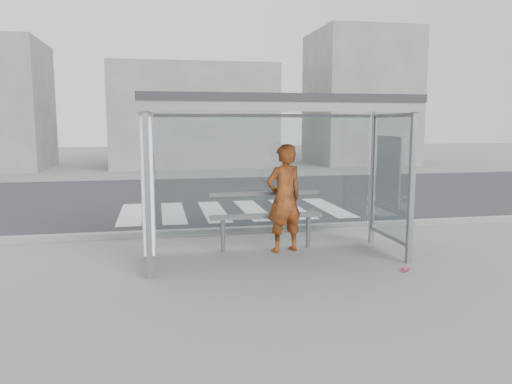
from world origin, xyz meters
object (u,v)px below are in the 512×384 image
(person, at_px, (284,198))
(soda_can, at_px, (405,269))
(bus_shelter, at_px, (252,137))
(bench, at_px, (266,216))

(person, xyz_separation_m, soda_can, (1.48, -1.51, -0.89))
(bus_shelter, relative_size, bench, 2.17)
(bus_shelter, bearing_deg, person, 28.56)
(bus_shelter, xyz_separation_m, person, (0.62, 0.34, -1.06))
(bus_shelter, distance_m, soda_can, 3.10)
(bus_shelter, relative_size, person, 2.30)
(soda_can, bearing_deg, bench, 136.00)
(bench, bearing_deg, bus_shelter, -123.77)
(bench, xyz_separation_m, soda_can, (1.75, -1.69, -0.56))
(bus_shelter, distance_m, person, 1.27)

